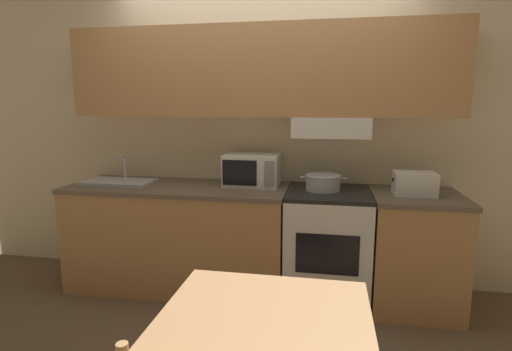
% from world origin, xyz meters
% --- Properties ---
extents(ground_plane, '(16.00, 16.00, 0.00)m').
position_xyz_m(ground_plane, '(0.00, 0.00, 0.00)').
color(ground_plane, brown).
extents(wall_back, '(5.51, 0.38, 2.55)m').
position_xyz_m(wall_back, '(0.01, -0.07, 1.54)').
color(wall_back, beige).
rests_on(wall_back, ground_plane).
extents(lower_counter_main, '(1.82, 0.70, 0.88)m').
position_xyz_m(lower_counter_main, '(-0.66, -0.34, 0.44)').
color(lower_counter_main, tan).
rests_on(lower_counter_main, ground_plane).
extents(lower_counter_right_stub, '(0.66, 0.70, 0.88)m').
position_xyz_m(lower_counter_right_stub, '(1.24, -0.34, 0.44)').
color(lower_counter_right_stub, tan).
rests_on(lower_counter_right_stub, ground_plane).
extents(stove_range, '(0.64, 0.67, 0.88)m').
position_xyz_m(stove_range, '(0.58, -0.33, 0.44)').
color(stove_range, white).
rests_on(stove_range, ground_plane).
extents(cooking_pot, '(0.36, 0.28, 0.13)m').
position_xyz_m(cooking_pot, '(0.53, -0.32, 0.95)').
color(cooking_pot, '#B7BABF').
rests_on(cooking_pot, stove_range).
extents(microwave, '(0.45, 0.36, 0.26)m').
position_xyz_m(microwave, '(-0.05, -0.20, 1.01)').
color(microwave, white).
rests_on(microwave, lower_counter_main).
extents(toaster, '(0.31, 0.21, 0.17)m').
position_xyz_m(toaster, '(1.20, -0.36, 0.97)').
color(toaster, white).
rests_on(toaster, lower_counter_right_stub).
extents(sink_basin, '(0.59, 0.32, 0.23)m').
position_xyz_m(sink_basin, '(-1.19, -0.34, 0.90)').
color(sink_basin, '#B7BABF').
rests_on(sink_basin, lower_counter_main).
extents(dining_table, '(0.80, 0.79, 0.76)m').
position_xyz_m(dining_table, '(0.35, -2.08, 0.63)').
color(dining_table, tan).
rests_on(dining_table, ground_plane).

